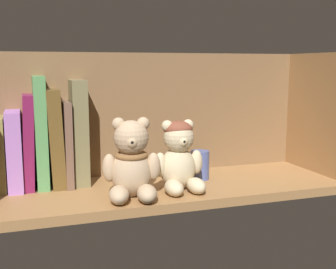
{
  "coord_description": "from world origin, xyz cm",
  "views": [
    {
      "loc": [
        -28.69,
        -89.26,
        28.78
      ],
      "look_at": [
        1.27,
        0.0,
        13.64
      ],
      "focal_mm": 46.13,
      "sensor_mm": 36.0,
      "label": 1
    }
  ],
  "objects_px": {
    "book_5": "(55,137)",
    "book_6": "(67,143)",
    "book_3": "(28,141)",
    "book_4": "(40,132)",
    "pillar_candle": "(200,165)",
    "book_2": "(14,149)",
    "teddy_bear_larger": "(132,164)",
    "book_7": "(78,132)",
    "teddy_bear_smaller": "(179,157)"
  },
  "relations": [
    {
      "from": "book_6",
      "to": "book_2",
      "type": "bearing_deg",
      "value": -180.0
    },
    {
      "from": "book_4",
      "to": "pillar_candle",
      "type": "xyz_separation_m",
      "value": [
        0.36,
        -0.06,
        -0.09
      ]
    },
    {
      "from": "book_2",
      "to": "pillar_candle",
      "type": "xyz_separation_m",
      "value": [
        0.41,
        -0.06,
        -0.05
      ]
    },
    {
      "from": "book_3",
      "to": "book_4",
      "type": "bearing_deg",
      "value": 0.0
    },
    {
      "from": "book_4",
      "to": "pillar_candle",
      "type": "relative_size",
      "value": 3.6
    },
    {
      "from": "book_6",
      "to": "pillar_candle",
      "type": "bearing_deg",
      "value": -12.04
    },
    {
      "from": "book_5",
      "to": "book_6",
      "type": "xyz_separation_m",
      "value": [
        0.03,
        0.0,
        -0.01
      ]
    },
    {
      "from": "book_2",
      "to": "book_3",
      "type": "distance_m",
      "value": 0.03
    },
    {
      "from": "book_4",
      "to": "book_6",
      "type": "relative_size",
      "value": 1.3
    },
    {
      "from": "book_3",
      "to": "book_5",
      "type": "height_order",
      "value": "book_5"
    },
    {
      "from": "book_7",
      "to": "book_3",
      "type": "bearing_deg",
      "value": 180.0
    },
    {
      "from": "teddy_bear_smaller",
      "to": "book_7",
      "type": "bearing_deg",
      "value": 145.85
    },
    {
      "from": "book_3",
      "to": "book_5",
      "type": "bearing_deg",
      "value": 0.0
    },
    {
      "from": "book_6",
      "to": "book_7",
      "type": "distance_m",
      "value": 0.04
    },
    {
      "from": "book_4",
      "to": "book_5",
      "type": "relative_size",
      "value": 1.13
    },
    {
      "from": "book_7",
      "to": "teddy_bear_larger",
      "type": "xyz_separation_m",
      "value": [
        0.09,
        -0.15,
        -0.05
      ]
    },
    {
      "from": "pillar_candle",
      "to": "teddy_bear_smaller",
      "type": "bearing_deg",
      "value": -138.49
    },
    {
      "from": "book_6",
      "to": "book_5",
      "type": "bearing_deg",
      "value": 180.0
    },
    {
      "from": "book_7",
      "to": "pillar_candle",
      "type": "xyz_separation_m",
      "value": [
        0.27,
        -0.06,
        -0.08
      ]
    },
    {
      "from": "book_4",
      "to": "book_7",
      "type": "bearing_deg",
      "value": 0.0
    },
    {
      "from": "book_2",
      "to": "book_6",
      "type": "distance_m",
      "value": 0.11
    },
    {
      "from": "book_3",
      "to": "book_7",
      "type": "distance_m",
      "value": 0.11
    },
    {
      "from": "book_5",
      "to": "book_6",
      "type": "height_order",
      "value": "book_5"
    },
    {
      "from": "teddy_bear_larger",
      "to": "book_5",
      "type": "bearing_deg",
      "value": 132.4
    },
    {
      "from": "book_6",
      "to": "teddy_bear_smaller",
      "type": "height_order",
      "value": "book_6"
    },
    {
      "from": "book_4",
      "to": "teddy_bear_larger",
      "type": "bearing_deg",
      "value": -42.01
    },
    {
      "from": "book_6",
      "to": "teddy_bear_larger",
      "type": "relative_size",
      "value": 1.15
    },
    {
      "from": "book_5",
      "to": "book_7",
      "type": "relative_size",
      "value": 0.92
    },
    {
      "from": "teddy_bear_larger",
      "to": "book_7",
      "type": "bearing_deg",
      "value": 119.49
    },
    {
      "from": "book_3",
      "to": "teddy_bear_larger",
      "type": "xyz_separation_m",
      "value": [
        0.2,
        -0.15,
        -0.03
      ]
    },
    {
      "from": "book_5",
      "to": "book_7",
      "type": "distance_m",
      "value": 0.05
    },
    {
      "from": "teddy_bear_smaller",
      "to": "book_4",
      "type": "bearing_deg",
      "value": 154.54
    },
    {
      "from": "book_4",
      "to": "teddy_bear_larger",
      "type": "distance_m",
      "value": 0.23
    },
    {
      "from": "book_2",
      "to": "teddy_bear_larger",
      "type": "distance_m",
      "value": 0.27
    },
    {
      "from": "book_5",
      "to": "book_3",
      "type": "bearing_deg",
      "value": 180.0
    },
    {
      "from": "book_2",
      "to": "book_5",
      "type": "relative_size",
      "value": 0.79
    },
    {
      "from": "book_4",
      "to": "book_6",
      "type": "distance_m",
      "value": 0.06
    },
    {
      "from": "book_7",
      "to": "pillar_candle",
      "type": "relative_size",
      "value": 3.46
    },
    {
      "from": "book_3",
      "to": "book_4",
      "type": "relative_size",
      "value": 0.84
    },
    {
      "from": "book_7",
      "to": "book_2",
      "type": "bearing_deg",
      "value": -180.0
    },
    {
      "from": "book_3",
      "to": "book_7",
      "type": "height_order",
      "value": "book_7"
    },
    {
      "from": "book_4",
      "to": "book_5",
      "type": "distance_m",
      "value": 0.03
    },
    {
      "from": "book_2",
      "to": "book_7",
      "type": "xyz_separation_m",
      "value": [
        0.14,
        0.0,
        0.03
      ]
    },
    {
      "from": "book_3",
      "to": "book_5",
      "type": "relative_size",
      "value": 0.95
    },
    {
      "from": "book_2",
      "to": "book_3",
      "type": "height_order",
      "value": "book_3"
    },
    {
      "from": "book_7",
      "to": "book_5",
      "type": "bearing_deg",
      "value": 180.0
    },
    {
      "from": "book_3",
      "to": "pillar_candle",
      "type": "relative_size",
      "value": 3.01
    },
    {
      "from": "book_2",
      "to": "teddy_bear_smaller",
      "type": "distance_m",
      "value": 0.36
    },
    {
      "from": "teddy_bear_larger",
      "to": "pillar_candle",
      "type": "height_order",
      "value": "teddy_bear_larger"
    },
    {
      "from": "book_2",
      "to": "book_6",
      "type": "bearing_deg",
      "value": 0.0
    }
  ]
}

